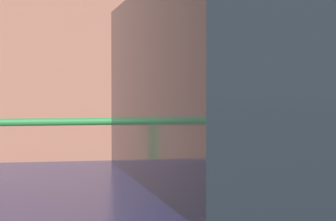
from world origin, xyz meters
TOP-DOWN VIEW (x-y plane):
  - parking_meter at (-0.27, 0.35)m, footprint 0.16×0.16m
  - pedestrian_at_meter at (0.40, 0.31)m, footprint 0.61×0.62m
  - background_railing at (-0.00, 2.34)m, footprint 24.06×0.06m
  - backdrop_wall at (0.00, 4.30)m, footprint 32.00×0.50m

SIDE VIEW (x-z plane):
  - background_railing at x=0.00m, z-range 0.38..1.48m
  - pedestrian_at_meter at x=0.40m, z-range 0.26..1.94m
  - parking_meter at x=-0.27m, z-range 0.46..2.02m
  - backdrop_wall at x=0.00m, z-range 0.00..3.87m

